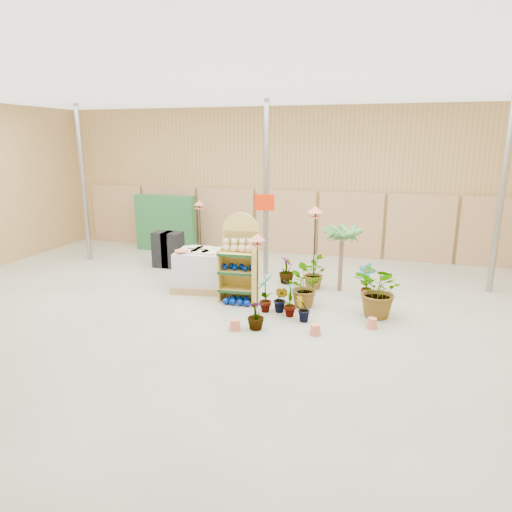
# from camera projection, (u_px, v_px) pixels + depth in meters

# --- Properties ---
(room) EXTENTS (15.20, 12.10, 4.70)m
(room) POSITION_uv_depth(u_px,v_px,m) (234.00, 205.00, 9.36)
(room) COLOR gray
(room) RESTS_ON ground
(display_shelf) EXTENTS (0.85, 0.56, 1.96)m
(display_shelf) POSITION_uv_depth(u_px,v_px,m) (240.00, 261.00, 10.15)
(display_shelf) COLOR gold
(display_shelf) RESTS_ON ground
(teddy_bears) EXTENTS (0.73, 0.19, 0.31)m
(teddy_bears) POSITION_uv_depth(u_px,v_px,m) (239.00, 246.00, 9.97)
(teddy_bears) COLOR #D7B68D
(teddy_bears) RESTS_ON display_shelf
(gazing_balls_shelf) EXTENTS (0.72, 0.25, 0.14)m
(gazing_balls_shelf) POSITION_uv_depth(u_px,v_px,m) (238.00, 267.00, 10.08)
(gazing_balls_shelf) COLOR navy
(gazing_balls_shelf) RESTS_ON display_shelf
(gazing_balls_floor) EXTENTS (0.63, 0.39, 0.15)m
(gazing_balls_floor) POSITION_uv_depth(u_px,v_px,m) (238.00, 301.00, 10.01)
(gazing_balls_floor) COLOR navy
(gazing_balls_floor) RESTS_ON ground
(pallet_stack) EXTENTS (1.45, 1.26, 0.98)m
(pallet_stack) POSITION_uv_depth(u_px,v_px,m) (203.00, 270.00, 10.96)
(pallet_stack) COLOR #9C744C
(pallet_stack) RESTS_ON ground
(charcoal_planters) EXTENTS (0.80, 0.50, 1.00)m
(charcoal_planters) POSITION_uv_depth(u_px,v_px,m) (168.00, 250.00, 12.87)
(charcoal_planters) COLOR black
(charcoal_planters) RESTS_ON ground
(trellis_stock) EXTENTS (2.00, 0.30, 1.80)m
(trellis_stock) POSITION_uv_depth(u_px,v_px,m) (166.00, 223.00, 14.70)
(trellis_stock) COLOR #215A2C
(trellis_stock) RESTS_ON ground
(offer_sign) EXTENTS (0.50, 0.08, 2.20)m
(offer_sign) POSITION_uv_depth(u_px,v_px,m) (265.00, 219.00, 11.42)
(offer_sign) COLOR gray
(offer_sign) RESTS_ON ground
(bird_table_front) EXTENTS (0.34, 0.34, 1.63)m
(bird_table_front) POSITION_uv_depth(u_px,v_px,m) (257.00, 239.00, 9.45)
(bird_table_front) COLOR black
(bird_table_front) RESTS_ON ground
(bird_table_right) EXTENTS (0.34, 0.34, 2.13)m
(bird_table_right) POSITION_uv_depth(u_px,v_px,m) (315.00, 213.00, 9.77)
(bird_table_right) COLOR black
(bird_table_right) RESTS_ON ground
(bird_table_back) EXTENTS (0.34, 0.34, 1.79)m
(bird_table_back) POSITION_uv_depth(u_px,v_px,m) (199.00, 205.00, 13.43)
(bird_table_back) COLOR black
(bird_table_back) RESTS_ON ground
(palm) EXTENTS (0.70, 0.70, 1.66)m
(palm) POSITION_uv_depth(u_px,v_px,m) (342.00, 233.00, 10.58)
(palm) COLOR brown
(palm) RESTS_ON ground
(potted_plant_0) EXTENTS (0.33, 0.46, 0.81)m
(potted_plant_0) POSITION_uv_depth(u_px,v_px,m) (265.00, 293.00, 9.50)
(potted_plant_0) COLOR #3A7937
(potted_plant_0) RESTS_ON ground
(potted_plant_1) EXTENTS (0.39, 0.35, 0.58)m
(potted_plant_1) POSITION_uv_depth(u_px,v_px,m) (281.00, 299.00, 9.48)
(potted_plant_1) COLOR #3A7937
(potted_plant_1) RESTS_ON ground
(potted_plant_2) EXTENTS (1.05, 1.02, 0.89)m
(potted_plant_2) POSITION_uv_depth(u_px,v_px,m) (302.00, 287.00, 9.78)
(potted_plant_2) COLOR #3A7937
(potted_plant_2) RESTS_ON ground
(potted_plant_4) EXTENTS (0.51, 0.43, 0.82)m
(potted_plant_4) POSITION_uv_depth(u_px,v_px,m) (366.00, 281.00, 10.30)
(potted_plant_4) COLOR #3A7937
(potted_plant_4) RESTS_ON ground
(potted_plant_6) EXTENTS (0.83, 0.88, 0.77)m
(potted_plant_6) POSITION_uv_depth(u_px,v_px,m) (312.00, 273.00, 11.03)
(potted_plant_6) COLOR #3A7937
(potted_plant_6) RESTS_ON ground
(potted_plant_7) EXTENTS (0.45, 0.45, 0.58)m
(potted_plant_7) POSITION_uv_depth(u_px,v_px,m) (256.00, 315.00, 8.64)
(potted_plant_7) COLOR #3A7937
(potted_plant_7) RESTS_ON ground
(potted_plant_8) EXTENTS (0.42, 0.49, 0.79)m
(potted_plant_8) POSITION_uv_depth(u_px,v_px,m) (290.00, 298.00, 9.22)
(potted_plant_8) COLOR #3A7937
(potted_plant_8) RESTS_ON ground
(potted_plant_9) EXTENTS (0.38, 0.36, 0.53)m
(potted_plant_9) POSITION_uv_depth(u_px,v_px,m) (303.00, 309.00, 8.99)
(potted_plant_9) COLOR #3A7937
(potted_plant_9) RESTS_ON ground
(potted_plant_10) EXTENTS (1.35, 1.33, 1.13)m
(potted_plant_10) POSITION_uv_depth(u_px,v_px,m) (380.00, 291.00, 9.15)
(potted_plant_10) COLOR #3A7937
(potted_plant_10) RESTS_ON ground
(potted_plant_11) EXTENTS (0.45, 0.45, 0.67)m
(potted_plant_11) POSITION_uv_depth(u_px,v_px,m) (286.00, 270.00, 11.41)
(potted_plant_11) COLOR #3A7937
(potted_plant_11) RESTS_ON ground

